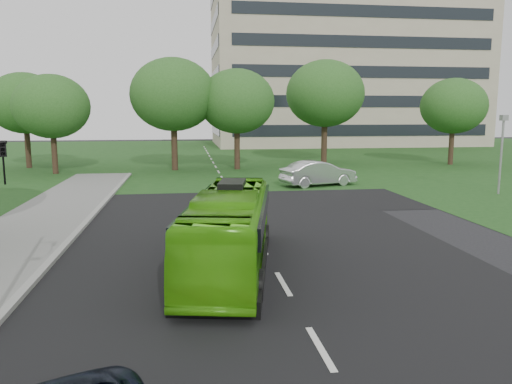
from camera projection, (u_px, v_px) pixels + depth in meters
ground at (271, 264)px, 16.21m from camera, size 160.00×160.00×0.00m
street_surfaces at (216, 177)px, 38.40m from camera, size 120.00×120.00×0.15m
office_building at (343, 64)px, 77.89m from camera, size 40.10×20.10×25.00m
tree_park_a at (52, 107)px, 39.48m from camera, size 5.96×5.96×7.92m
tree_park_b at (173, 95)px, 41.95m from camera, size 7.23×7.23×9.48m
tree_park_c at (237, 101)px, 42.72m from camera, size 6.50×6.50×8.63m
tree_park_d at (325, 94)px, 47.67m from camera, size 7.49×7.49×9.90m
tree_park_e at (454, 106)px, 46.75m from camera, size 6.09×6.09×8.12m
tree_park_f at (25, 103)px, 43.82m from camera, size 6.30×6.30×8.41m
bus at (230, 230)px, 15.54m from camera, size 3.74×9.14×2.48m
sedan at (318, 173)px, 33.55m from camera, size 5.43×3.20×1.69m
camera_pole at (502, 143)px, 29.67m from camera, size 0.45×0.41×4.75m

